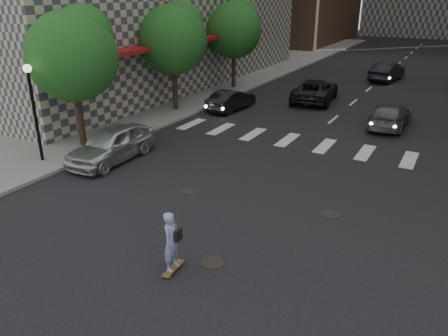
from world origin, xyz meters
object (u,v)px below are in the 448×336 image
at_px(tree_b, 175,37).
at_px(traffic_car_a, 231,100).
at_px(silver_sedan, 112,144).
at_px(lamppost, 32,99).
at_px(traffic_car_c, 315,90).
at_px(skateboarder, 172,241).
at_px(traffic_car_b, 390,115).
at_px(traffic_car_e, 387,72).
at_px(tree_c, 235,28).
at_px(tree_a, 75,52).

distance_m(tree_b, traffic_car_a, 5.30).
bearing_deg(silver_sedan, lamppost, -146.56).
height_order(traffic_car_a, traffic_car_c, traffic_car_c).
xyz_separation_m(skateboarder, traffic_car_c, (-2.93, 21.38, -0.19)).
xyz_separation_m(tree_b, traffic_car_b, (12.66, 2.98, -3.96)).
bearing_deg(traffic_car_b, tree_b, 14.22).
relative_size(traffic_car_a, traffic_car_e, 0.83).
bearing_deg(skateboarder, traffic_car_c, 93.44).
bearing_deg(tree_c, traffic_car_a, -64.29).
xyz_separation_m(silver_sedan, traffic_car_a, (0.45, 10.70, -0.14)).
height_order(tree_b, traffic_car_a, tree_b).
xyz_separation_m(tree_a, traffic_car_a, (2.95, 9.86, -3.98)).
xyz_separation_m(traffic_car_b, traffic_car_e, (-2.67, 14.14, 0.11)).
distance_m(traffic_car_a, traffic_car_b, 9.77).
xyz_separation_m(traffic_car_a, traffic_car_c, (4.01, 5.00, 0.11)).
bearing_deg(skateboarder, tree_c, 109.35).
bearing_deg(lamppost, traffic_car_a, 76.50).
relative_size(tree_b, skateboarder, 3.62).
bearing_deg(skateboarder, tree_b, 119.90).
height_order(tree_c, traffic_car_c, tree_c).
relative_size(lamppost, tree_b, 0.65).
distance_m(silver_sedan, traffic_car_e, 27.02).
height_order(lamppost, traffic_car_a, lamppost).
relative_size(tree_b, traffic_car_b, 1.40).
distance_m(tree_a, traffic_car_b, 17.22).
distance_m(lamppost, silver_sedan, 3.78).
bearing_deg(skateboarder, lamppost, 154.30).
bearing_deg(silver_sedan, traffic_car_b, 47.62).
distance_m(tree_b, traffic_car_c, 10.52).
xyz_separation_m(silver_sedan, traffic_car_e, (7.49, 25.96, -0.00)).
xyz_separation_m(lamppost, traffic_car_a, (3.00, 12.50, -2.27)).
bearing_deg(traffic_car_e, traffic_car_c, 81.47).
relative_size(tree_a, traffic_car_e, 1.37).
height_order(tree_a, tree_c, same).
xyz_separation_m(traffic_car_a, traffic_car_b, (9.71, 1.12, 0.02)).
bearing_deg(traffic_car_a, traffic_car_c, -123.23).
bearing_deg(traffic_car_c, traffic_car_a, 44.55).
xyz_separation_m(tree_a, tree_c, (0.00, 16.00, 0.00)).
xyz_separation_m(tree_b, skateboarder, (9.90, -14.52, -3.69)).
bearing_deg(traffic_car_a, lamppost, 81.98).
xyz_separation_m(tree_b, traffic_car_e, (9.99, 17.12, -3.85)).
bearing_deg(traffic_car_c, lamppost, 61.43).
relative_size(silver_sedan, traffic_car_b, 0.99).
height_order(tree_a, skateboarder, tree_a).
bearing_deg(tree_c, skateboarder, -66.28).
height_order(tree_a, traffic_car_c, tree_a).
height_order(tree_b, silver_sedan, tree_b).
distance_m(tree_b, traffic_car_b, 13.60).
xyz_separation_m(lamppost, tree_b, (0.05, 10.64, 1.71)).
xyz_separation_m(tree_b, traffic_car_c, (6.96, 6.86, -3.88)).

